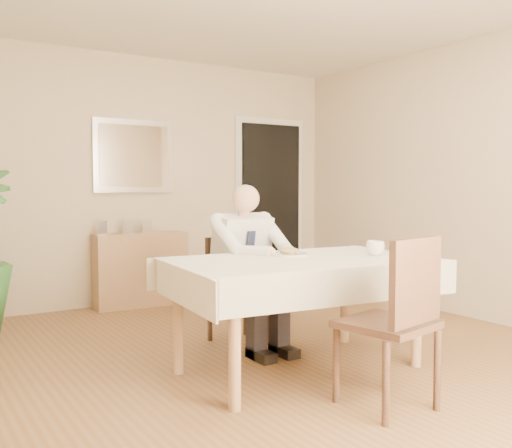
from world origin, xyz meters
TOP-DOWN VIEW (x-y plane):
  - room at (0.00, 0.00)m, footprint 5.00×5.02m
  - doorway at (1.55, 2.46)m, footprint 0.96×0.07m
  - mirror at (-0.17, 2.47)m, footprint 0.86×0.04m
  - dining_table at (-0.03, -0.24)m, footprint 1.81×1.17m
  - chair_far at (-0.03, 0.63)m, footprint 0.41×0.41m
  - chair_near at (-0.01, -1.10)m, footprint 0.54×0.54m
  - seated_man at (-0.03, 0.35)m, footprint 0.48×0.72m
  - plate at (0.01, -0.07)m, footprint 0.26×0.26m
  - food at (0.01, -0.07)m, footprint 0.14×0.14m
  - knife at (0.05, -0.13)m, footprint 0.01×0.13m
  - fork at (-0.03, -0.13)m, footprint 0.01×0.13m
  - coffee_mug at (0.52, -0.38)m, footprint 0.15×0.15m
  - sideboard at (-0.17, 2.32)m, footprint 0.96×0.37m
  - photo_frame_left at (-0.56, 2.34)m, footprint 0.10×0.02m
  - photo_frame_center at (-0.29, 2.36)m, footprint 0.10×0.02m
  - photo_frame_right at (-0.09, 2.33)m, footprint 0.10×0.02m

SIDE VIEW (x-z plane):
  - sideboard at x=-0.17m, z-range 0.00..0.75m
  - chair_far at x=-0.03m, z-range 0.05..0.88m
  - chair_near at x=-0.01m, z-range 0.06..1.03m
  - dining_table at x=-0.03m, z-range 0.29..1.04m
  - seated_man at x=-0.03m, z-range 0.07..1.31m
  - plate at x=0.01m, z-range 0.75..0.77m
  - knife at x=0.05m, z-range 0.77..0.78m
  - fork at x=-0.03m, z-range 0.77..0.78m
  - food at x=0.01m, z-range 0.76..0.81m
  - coffee_mug at x=0.52m, z-range 0.75..0.85m
  - photo_frame_left at x=-0.56m, z-range 0.75..0.89m
  - photo_frame_center at x=-0.29m, z-range 0.75..0.89m
  - photo_frame_right at x=-0.09m, z-range 0.75..0.89m
  - doorway at x=1.55m, z-range -0.05..2.05m
  - room at x=0.00m, z-range 0.00..2.60m
  - mirror at x=-0.17m, z-range 1.17..1.93m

